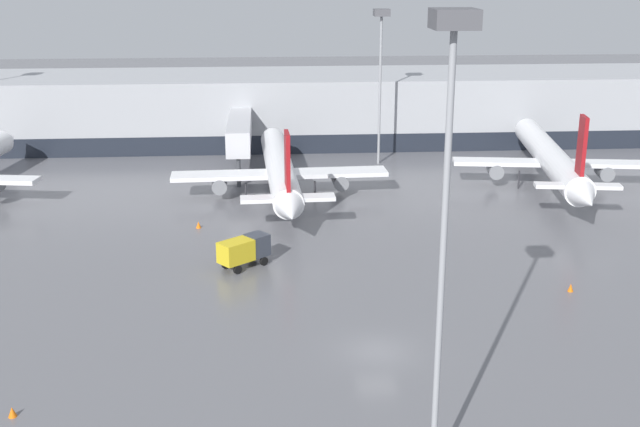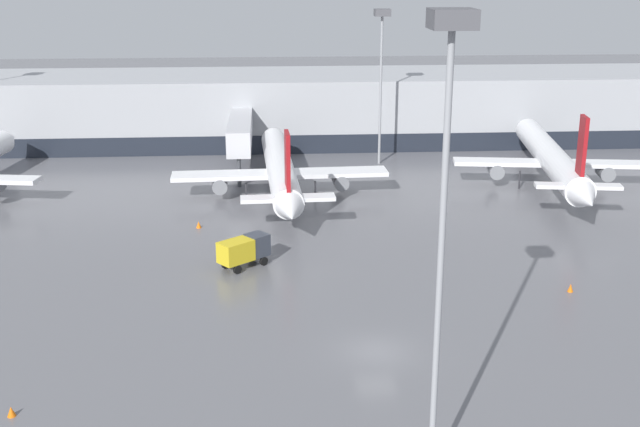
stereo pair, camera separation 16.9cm
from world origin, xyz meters
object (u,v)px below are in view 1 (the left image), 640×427
Objects in this scene: traffic_cone_1 at (571,288)px; traffic_cone_3 at (199,225)px; apron_light_mast_3 at (449,132)px; parked_jet_2 at (551,158)px; traffic_cone_0 at (12,412)px; apron_light_mast_0 at (381,43)px; parked_jet_0 at (280,170)px; service_truck_3 at (244,249)px.

traffic_cone_3 reaches higher than traffic_cone_1.
apron_light_mast_3 is (13.85, -38.08, 16.40)m from traffic_cone_3.
parked_jet_2 is 61.41× the size of traffic_cone_0.
parked_jet_2 reaches higher than traffic_cone_0.
parked_jet_2 is at bearing -35.26° from apron_light_mast_0.
parked_jet_0 reaches higher than traffic_cone_0.
parked_jet_2 reaches higher than service_truck_3.
apron_light_mast_0 reaches higher than traffic_cone_1.
parked_jet_2 is 38.76m from service_truck_3.
traffic_cone_1 is 30.68m from apron_light_mast_3.
parked_jet_0 is 43.91m from traffic_cone_0.
apron_light_mast_0 is at bearing 62.86° from parked_jet_2.
apron_light_mast_0 is (19.86, 23.11, 14.01)m from traffic_cone_3.
traffic_cone_0 is at bearing 157.28° from parked_jet_0.
traffic_cone_0 is 62.61m from apron_light_mast_0.
parked_jet_2 reaches higher than traffic_cone_1.
apron_light_mast_3 is (21.49, -6.72, 16.42)m from traffic_cone_0.
traffic_cone_0 is 0.95× the size of traffic_cone_1.
traffic_cone_0 is 32.28m from traffic_cone_3.
traffic_cone_0 is at bearing -158.94° from service_truck_3.
service_truck_3 is 11.13m from traffic_cone_3.
traffic_cone_1 reaches higher than traffic_cone_0.
parked_jet_0 is 33.85m from traffic_cone_1.
parked_jet_0 reaches higher than service_truck_3.
traffic_cone_1 is (36.27, 14.58, 0.01)m from traffic_cone_0.
apron_light_mast_3 is at bearing -124.76° from traffic_cone_1.
traffic_cone_3 reaches higher than traffic_cone_0.
parked_jet_2 is 1.64× the size of apron_light_mast_3.
service_truck_3 reaches higher than traffic_cone_3.
parked_jet_0 is at bearing 69.50° from traffic_cone_0.
service_truck_3 is at bearing -114.93° from apron_light_mast_0.
service_truck_3 is at bearing 131.58° from parked_jet_2.
apron_light_mast_0 is at bearing -44.38° from parked_jet_0.
apron_light_mast_3 is at bearing -17.36° from traffic_cone_0.
traffic_cone_0 is at bearing 162.64° from apron_light_mast_3.
traffic_cone_0 is 0.03× the size of apron_light_mast_0.
traffic_cone_0 is (-12.04, -21.21, -1.22)m from service_truck_3.
parked_jet_0 is 56.34× the size of traffic_cone_1.
traffic_cone_1 is at bearing -143.91° from parked_jet_0.
traffic_cone_3 is 0.03× the size of apron_light_mast_3.
service_truck_3 reaches higher than traffic_cone_0.
traffic_cone_3 is at bearing -130.67° from apron_light_mast_0.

